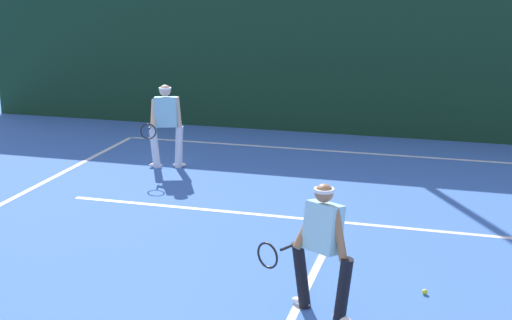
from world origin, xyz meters
The scene contains 7 objects.
court_line_baseline_far centered at (0.00, 10.63, 0.00)m, with size 10.86×0.10×0.01m, color white.
court_line_service centered at (0.00, 6.37, 0.00)m, with size 8.85×0.10×0.01m, color white.
court_line_centre centered at (0.00, 3.20, 0.00)m, with size 0.10×6.40×0.01m, color white.
player_near centered at (0.28, 3.35, 0.83)m, with size 1.05×0.79×1.52m.
player_far centered at (-3.68, 8.52, 0.88)m, with size 0.72×0.90×1.61m.
tennis_ball centered at (1.38, 4.18, 0.03)m, with size 0.07×0.07×0.07m, color #D1E033.
back_fence_windscreen centered at (0.00, 12.29, 1.69)m, with size 19.76×0.12×3.39m, color #143520.
Camera 1 is at (1.58, -3.90, 3.76)m, focal length 50.80 mm.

